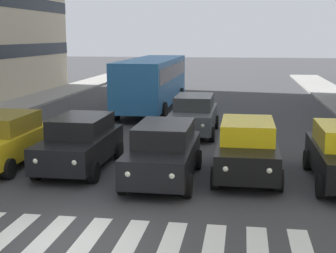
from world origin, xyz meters
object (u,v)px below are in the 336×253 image
at_px(car_2, 164,152).
at_px(car_3, 80,142).
at_px(car_4, 4,139).
at_px(car_1, 247,148).
at_px(bus_behind_traffic, 153,78).
at_px(car_row2_0, 194,114).

xyz_separation_m(car_2, car_3, (2.90, -0.90, 0.00)).
bearing_deg(car_4, car_3, -179.94).
height_order(car_2, car_4, same).
bearing_deg(car_1, bus_behind_traffic, -67.40).
xyz_separation_m(car_1, car_3, (5.38, -0.01, 0.00)).
distance_m(car_2, car_4, 5.65).
distance_m(car_3, car_row2_0, 6.95).
bearing_deg(car_2, car_3, -17.17).
bearing_deg(car_4, car_2, 170.90).
distance_m(car_1, car_3, 5.38).
height_order(car_4, car_row2_0, same).
relative_size(car_1, car_2, 1.00).
distance_m(car_1, car_row2_0, 6.64).
xyz_separation_m(car_3, bus_behind_traffic, (0.00, -12.90, 0.97)).
distance_m(car_2, car_3, 3.04).
relative_size(car_3, car_row2_0, 1.00).
relative_size(car_2, car_row2_0, 1.00).
bearing_deg(car_row2_0, bus_behind_traffic, -65.15).
relative_size(car_4, car_row2_0, 1.00).
bearing_deg(bus_behind_traffic, car_4, 78.27).
height_order(car_2, car_row2_0, same).
relative_size(car_3, car_4, 1.00).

